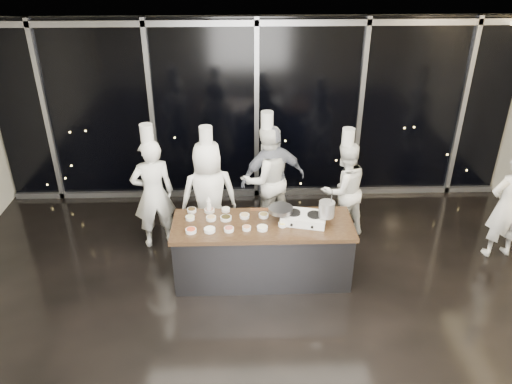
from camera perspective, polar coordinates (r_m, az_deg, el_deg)
The scene contains 15 objects.
ground at distance 6.59m, azimuth 1.08°, elevation -14.44°, with size 9.00×9.00×0.00m, color black.
room_shell at distance 5.35m, azimuth 3.18°, elevation 3.61°, with size 9.02×7.02×3.21m.
window_wall at distance 8.76m, azimuth 0.06°, elevation 9.09°, with size 8.90×0.11×3.20m.
demo_counter at distance 7.01m, azimuth 0.75°, elevation -6.72°, with size 2.46×0.86×0.90m.
stove at distance 6.80m, azimuth 5.46°, elevation -2.95°, with size 0.66×0.50×0.14m.
frying_pan at distance 6.77m, azimuth 2.77°, elevation -1.98°, with size 0.61×0.41×0.06m.
stock_pot at distance 6.67m, azimuth 8.08°, elevation -1.95°, with size 0.21×0.21×0.21m, color silver.
prep_bowls at distance 6.80m, azimuth -3.44°, elevation -3.25°, with size 1.38×0.67×0.05m.
squeeze_bottle at distance 6.99m, azimuth -5.42°, elevation -1.48°, with size 0.07×0.07×0.26m.
chef_far_left at distance 7.68m, azimuth -11.67°, elevation -0.09°, with size 0.75×0.61×2.00m.
chef_left at distance 7.49m, azimuth -5.40°, elevation -0.44°, with size 0.96×0.73×1.99m.
chef_center at distance 7.95m, azimuth 1.20°, elevation 1.56°, with size 1.06×0.96×2.02m.
guest at distance 7.94m, azimuth 1.96°, elevation 1.47°, with size 1.13×0.70×1.79m.
chef_right at distance 7.95m, azimuth 9.95°, elevation 0.31°, with size 0.94×0.84×1.82m.
chef_side at distance 8.16m, azimuth 26.83°, elevation -1.31°, with size 0.67×0.49×1.91m.
Camera 1 is at (-0.28, -4.84, 4.47)m, focal length 35.00 mm.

